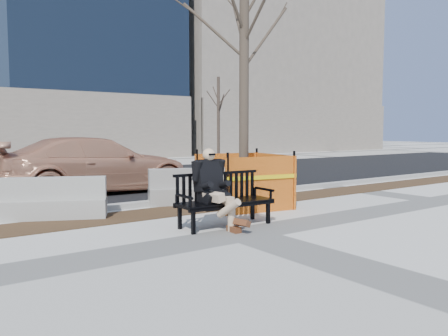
{
  "coord_description": "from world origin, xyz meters",
  "views": [
    {
      "loc": [
        -4.71,
        -6.03,
        1.78
      ],
      "look_at": [
        0.49,
        1.27,
        1.02
      ],
      "focal_mm": 36.17,
      "sensor_mm": 36.0,
      "label": 1
    }
  ],
  "objects_px": {
    "bench": "(225,226)",
    "jersey_barrier_left": "(30,220)",
    "seated_man": "(212,227)",
    "sedan": "(97,193)",
    "tree_fence": "(244,207)",
    "jersey_barrier_right": "(212,203)"
  },
  "relations": [
    {
      "from": "bench",
      "to": "jersey_barrier_left",
      "type": "distance_m",
      "value": 3.94
    },
    {
      "from": "seated_man",
      "to": "jersey_barrier_left",
      "type": "relative_size",
      "value": 0.49
    },
    {
      "from": "sedan",
      "to": "bench",
      "type": "bearing_deg",
      "value": -175.68
    },
    {
      "from": "jersey_barrier_left",
      "to": "tree_fence",
      "type": "bearing_deg",
      "value": 8.2
    },
    {
      "from": "jersey_barrier_left",
      "to": "jersey_barrier_right",
      "type": "distance_m",
      "value": 4.11
    },
    {
      "from": "bench",
      "to": "jersey_barrier_left",
      "type": "bearing_deg",
      "value": 137.42
    },
    {
      "from": "jersey_barrier_left",
      "to": "seated_man",
      "type": "bearing_deg",
      "value": -22.1
    },
    {
      "from": "sedan",
      "to": "jersey_barrier_left",
      "type": "xyz_separation_m",
      "value": [
        -2.45,
        -3.01,
        0.0
      ]
    },
    {
      "from": "tree_fence",
      "to": "jersey_barrier_right",
      "type": "distance_m",
      "value": 0.93
    },
    {
      "from": "bench",
      "to": "tree_fence",
      "type": "height_order",
      "value": "tree_fence"
    },
    {
      "from": "bench",
      "to": "seated_man",
      "type": "distance_m",
      "value": 0.26
    },
    {
      "from": "tree_fence",
      "to": "sedan",
      "type": "relative_size",
      "value": 1.21
    },
    {
      "from": "bench",
      "to": "jersey_barrier_left",
      "type": "relative_size",
      "value": 0.64
    },
    {
      "from": "seated_man",
      "to": "sedan",
      "type": "bearing_deg",
      "value": 92.97
    },
    {
      "from": "tree_fence",
      "to": "jersey_barrier_left",
      "type": "relative_size",
      "value": 2.23
    },
    {
      "from": "jersey_barrier_right",
      "to": "sedan",
      "type": "bearing_deg",
      "value": 136.67
    },
    {
      "from": "seated_man",
      "to": "jersey_barrier_right",
      "type": "xyz_separation_m",
      "value": [
        1.54,
        2.3,
        0.0
      ]
    },
    {
      "from": "jersey_barrier_left",
      "to": "bench",
      "type": "bearing_deg",
      "value": -19.99
    },
    {
      "from": "bench",
      "to": "sedan",
      "type": "relative_size",
      "value": 0.34
    },
    {
      "from": "jersey_barrier_left",
      "to": "jersey_barrier_right",
      "type": "bearing_deg",
      "value": 18.89
    },
    {
      "from": "jersey_barrier_right",
      "to": "bench",
      "type": "bearing_deg",
      "value": -97.53
    },
    {
      "from": "tree_fence",
      "to": "jersey_barrier_right",
      "type": "relative_size",
      "value": 2.17
    }
  ]
}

